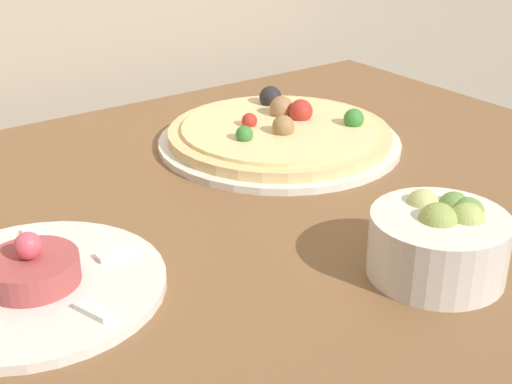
% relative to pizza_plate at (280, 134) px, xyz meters
% --- Properties ---
extents(dining_table, '(1.16, 0.87, 0.80)m').
position_rel_pizza_plate_xyz_m(dining_table, '(-0.17, -0.13, -0.13)').
color(dining_table, brown).
rests_on(dining_table, ground_plane).
extents(pizza_plate, '(0.35, 0.35, 0.06)m').
position_rel_pizza_plate_xyz_m(pizza_plate, '(0.00, 0.00, 0.00)').
color(pizza_plate, silver).
rests_on(pizza_plate, dining_table).
extents(tartare_plate, '(0.25, 0.25, 0.06)m').
position_rel_pizza_plate_xyz_m(tartare_plate, '(-0.43, -0.17, -0.00)').
color(tartare_plate, silver).
rests_on(tartare_plate, dining_table).
extents(small_bowl, '(0.14, 0.14, 0.08)m').
position_rel_pizza_plate_xyz_m(small_bowl, '(-0.09, -0.37, 0.02)').
color(small_bowl, silver).
rests_on(small_bowl, dining_table).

